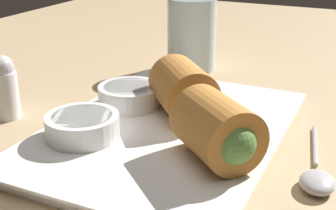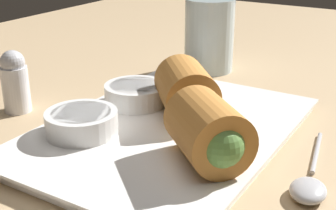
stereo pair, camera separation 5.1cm
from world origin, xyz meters
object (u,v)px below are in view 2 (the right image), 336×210
serving_plate (168,132)px  dipping_bowl_far (82,122)px  salt_shaker (15,81)px  drinking_glass (209,35)px  dipping_bowl_near (136,93)px  spoon (309,186)px

serving_plate → dipping_bowl_far: size_ratio=4.39×
serving_plate → salt_shaker: (-3.22, 20.79, 3.27)cm
serving_plate → drinking_glass: bearing=17.0°
dipping_bowl_near → salt_shaker: size_ratio=0.97×
drinking_glass → dipping_bowl_far: bearing=-178.5°
drinking_glass → salt_shaker: drinking_glass is taller
spoon → drinking_glass: 38.15cm
salt_shaker → dipping_bowl_far: bearing=-103.2°
dipping_bowl_far → drinking_glass: (32.03, 0.82, 2.94)cm
dipping_bowl_near → spoon: 24.95cm
drinking_glass → salt_shaker: bearing=155.7°
serving_plate → dipping_bowl_far: bearing=132.8°
spoon → drinking_glass: drinking_glass is taller
serving_plate → dipping_bowl_far: (-6.47, 6.98, 2.11)cm
serving_plate → spoon: bearing=-100.3°
dipping_bowl_near → spoon: (-6.83, -23.90, -2.18)cm
salt_shaker → dipping_bowl_near: bearing=-63.1°
dipping_bowl_far → spoon: size_ratio=0.50×
spoon → drinking_glass: size_ratio=1.36×
serving_plate → spoon: 17.15cm
dipping_bowl_near → dipping_bowl_far: same height
dipping_bowl_far → drinking_glass: size_ratio=0.68×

